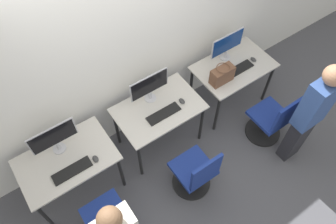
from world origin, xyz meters
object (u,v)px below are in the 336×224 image
mouse_left (95,159)px  office_chair_center (196,174)px  person_right (310,114)px  mouse_right (253,59)px  keyboard_left (72,171)px  monitor_center (149,86)px  keyboard_center (164,114)px  handbag (222,75)px  mouse_center (182,101)px  monitor_right (227,45)px  office_chair_left (109,221)px  keyboard_right (239,69)px  office_chair_right (271,121)px  monitor_left (54,138)px

mouse_left → office_chair_center: 1.17m
person_right → mouse_right: bearing=80.2°
keyboard_left → monitor_center: bearing=15.9°
keyboard_center → handbag: handbag is taller
mouse_center → mouse_right: bearing=0.9°
keyboard_center → keyboard_left: bearing=-177.4°
monitor_center → handbag: bearing=-17.4°
mouse_center → monitor_right: size_ratio=0.18×
office_chair_left → keyboard_right: size_ratio=2.08×
mouse_center → person_right: (1.00, -1.05, 0.15)m
office_chair_center → mouse_center: bearing=66.9°
keyboard_left → keyboard_center: 1.20m
keyboard_right → office_chair_right: size_ratio=0.48×
mouse_center → person_right: 1.46m
monitor_left → person_right: (2.48, -1.29, -0.07)m
keyboard_left → keyboard_right: same height
monitor_center → office_chair_center: size_ratio=0.58×
person_right → handbag: size_ratio=5.54×
keyboard_left → keyboard_center: size_ratio=1.00×
mouse_left → mouse_center: bearing=4.7°
keyboard_left → monitor_right: (2.39, 0.35, 0.22)m
mouse_right → person_right: bearing=-99.8°
monitor_left → office_chair_left: size_ratio=0.58×
office_chair_center → mouse_right: bearing=26.2°
handbag → mouse_left: bearing=-177.3°
office_chair_left → keyboard_center: office_chair_left is taller
person_right → mouse_center: bearing=133.7°
monitor_left → office_chair_right: size_ratio=0.58×
office_chair_left → mouse_left: bearing=69.8°
office_chair_center → office_chair_right: size_ratio=1.00×
mouse_left → mouse_right: bearing=2.8°
monitor_left → office_chair_left: monitor_left is taller
keyboard_right → monitor_left: bearing=174.2°
mouse_center → monitor_left: bearing=170.6°
handbag → keyboard_right: bearing=3.0°
monitor_right → monitor_center: bearing=-179.4°
monitor_center → mouse_right: bearing=-9.4°
handbag → mouse_center: bearing=178.6°
keyboard_right → handbag: 0.33m
keyboard_left → mouse_center: mouse_center is taller
mouse_center → mouse_right: (1.19, 0.02, 0.00)m
keyboard_left → mouse_right: mouse_right is taller
monitor_center → mouse_right: 1.50m
handbag → person_right: bearing=-68.8°
mouse_right → office_chair_right: (-0.22, -0.70, -0.41)m
monitor_right → mouse_center: bearing=-163.2°
monitor_left → person_right: bearing=-27.6°
monitor_center → office_chair_right: bearing=-37.2°
mouse_center → handbag: size_ratio=0.30×
keyboard_right → office_chair_right: 0.80m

